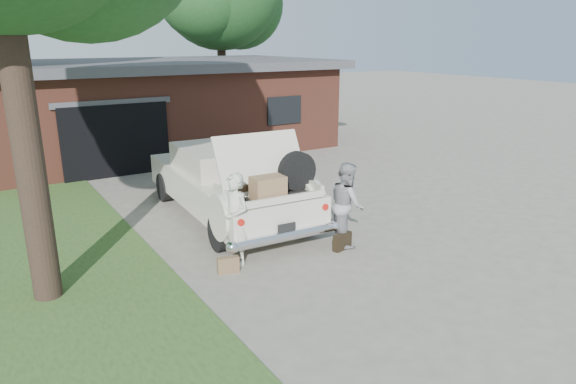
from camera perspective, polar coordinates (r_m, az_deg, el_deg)
ground at (r=10.23m, az=1.81°, el=-6.73°), size 90.00×90.00×0.00m
house at (r=20.37m, az=-14.33°, el=9.39°), size 12.80×7.80×3.30m
sedan at (r=12.09m, az=-6.63°, el=1.11°), size 2.51×5.83×2.24m
woman_left at (r=9.49m, az=-5.87°, el=-3.06°), size 0.55×0.71×1.75m
woman_right at (r=10.45m, az=6.55°, el=-1.32°), size 0.91×1.01×1.71m
suitcase_left at (r=9.39m, az=-6.66°, el=-8.07°), size 0.41×0.21×0.30m
suitcase_right at (r=10.36m, az=6.04°, el=-5.48°), size 0.46×0.23×0.34m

